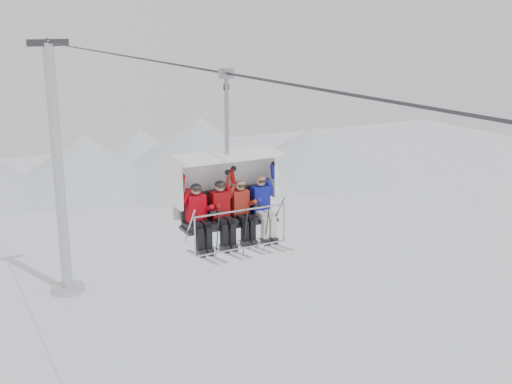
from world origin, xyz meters
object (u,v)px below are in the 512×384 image
chairlift_carrier (225,187)px  skier_far_right (262,205)px  lift_tower_right (60,190)px  skier_far_left (198,214)px  skier_center_right (242,209)px  skier_center_left (222,211)px

chairlift_carrier → skier_far_right: chairlift_carrier is taller
lift_tower_right → skier_far_left: (-0.82, -20.77, 4.44)m
skier_center_right → skier_far_right: (0.54, 0.01, 0.02)m
skier_far_left → skier_center_left: bearing=0.0°
chairlift_carrier → skier_far_right: bearing=-20.4°
skier_far_left → skier_center_right: skier_far_left is taller
skier_far_left → chairlift_carrier: bearing=20.2°
chairlift_carrier → skier_center_right: chairlift_carrier is taller
lift_tower_right → skier_center_left: bearing=-90.7°
skier_far_left → skier_far_right: 1.64m
skier_center_left → skier_center_right: 0.52m
skier_far_left → skier_far_right: bearing=0.0°
lift_tower_right → skier_far_right: (0.82, -20.77, 4.44)m
chairlift_carrier → skier_center_right: (0.28, -0.31, -0.49)m
chairlift_carrier → skier_center_left: size_ratio=2.36×
lift_tower_right → skier_far_right: 21.26m
chairlift_carrier → skier_far_left: (-0.82, -0.30, -0.47)m
chairlift_carrier → skier_far_left: 1.00m
chairlift_carrier → skier_far_right: 0.99m
lift_tower_right → skier_center_right: bearing=-89.2°
chairlift_carrier → skier_center_left: 0.61m
chairlift_carrier → skier_center_right: size_ratio=2.36×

